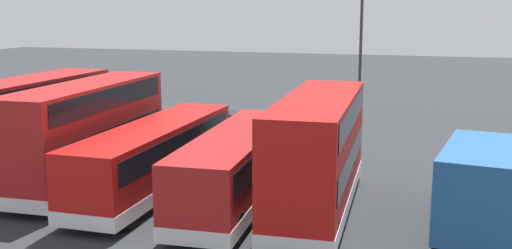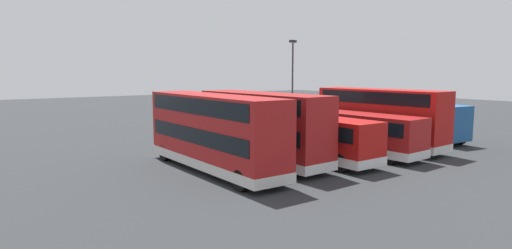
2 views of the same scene
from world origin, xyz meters
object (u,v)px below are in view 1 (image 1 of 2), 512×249
Objects in this scene: bus_double_decker_fifth at (19,126)px; lamp_post_tall at (360,59)px; bus_single_deck_third at (156,155)px; waste_bin_yellow at (324,133)px; car_hatchback_silver at (223,124)px; box_truck_blue at (483,183)px; bus_double_decker_fourth at (88,130)px; bus_single_deck_second at (238,165)px; bus_double_decker_near_end at (318,151)px.

bus_double_decker_fifth is 1.35× the size of lamp_post_tall.
waste_bin_yellow is (-4.96, -12.29, -1.15)m from bus_single_deck_third.
box_truck_blue is at bearing 139.14° from car_hatchback_silver.
bus_double_decker_fourth is at bearing -178.95° from bus_double_decker_fifth.
car_hatchback_silver is at bearing -100.05° from bus_double_decker_fourth.
bus_double_decker_fourth is 12.03m from car_hatchback_silver.
bus_double_decker_fifth reaches higher than box_truck_blue.
lamp_post_tall reaches higher than car_hatchback_silver.
bus_double_decker_fifth reaches higher than bus_single_deck_second.
car_hatchback_silver is (-5.69, -11.78, -1.75)m from bus_double_decker_fifth.
lamp_post_tall reaches higher than bus_double_decker_fifth.
bus_double_decker_fourth is (7.33, -0.79, 0.83)m from bus_single_deck_second.
bus_single_deck_second is 0.95× the size of bus_single_deck_third.
bus_single_deck_third reaches higher than waste_bin_yellow.
lamp_post_tall is 5.73m from waste_bin_yellow.
bus_single_deck_third is 1.33× the size of lamp_post_tall.
bus_single_deck_third is at bearing -2.69° from box_truck_blue.
box_truck_blue reaches higher than waste_bin_yellow.
box_truck_blue is at bearing 177.80° from bus_double_decker_fifth.
bus_double_decker_fifth is at bearing 1.05° from bus_double_decker_fourth.
bus_double_decker_fifth is 17.18m from waste_bin_yellow.
car_hatchback_silver is at bearing -55.82° from bus_double_decker_near_end.
bus_double_decker_near_end is at bearing 175.48° from bus_double_decker_fourth.
bus_double_decker_fourth is at bearing 41.99° from lamp_post_tall.
waste_bin_yellow is (2.22, -12.91, -1.97)m from bus_double_decker_near_end.
bus_single_deck_third is 12.75m from lamp_post_tall.
car_hatchback_silver is (14.52, -12.56, -1.01)m from box_truck_blue.
bus_double_decker_fifth is 1.54× the size of box_truck_blue.
lamp_post_tall reaches higher than bus_double_decker_fourth.
bus_double_decker_fourth is at bearing -3.72° from bus_single_deck_third.
lamp_post_tall is at bearing -107.95° from bus_single_deck_second.
bus_double_decker_near_end is 0.88× the size of bus_double_decker_fifth.
bus_double_decker_fifth is 12.58× the size of waste_bin_yellow.
bus_single_deck_second is at bearing -0.31° from box_truck_blue.
car_hatchback_silver is at bearing -67.21° from bus_single_deck_second.
bus_double_decker_fourth is 14.66m from lamp_post_tall.
waste_bin_yellow is at bearing -46.18° from lamp_post_tall.
lamp_post_tall is at bearing -145.87° from bus_double_decker_fifth.
bus_single_deck_second is 1.05× the size of bus_double_decker_fourth.
bus_double_decker_fifth is at bearing -1.28° from bus_single_deck_third.
waste_bin_yellow is (2.33, -2.43, -4.64)m from lamp_post_tall.
bus_double_decker_near_end reaches higher than box_truck_blue.
box_truck_blue is at bearing 122.47° from waste_bin_yellow.
bus_double_decker_near_end is 6.04m from box_truck_blue.
waste_bin_yellow is at bearing -176.80° from car_hatchback_silver.
bus_single_deck_second is (3.27, -0.05, -0.82)m from bus_double_decker_near_end.
bus_double_decker_fifth is 13.20m from car_hatchback_silver.
car_hatchback_silver is 4.55× the size of waste_bin_yellow.
bus_double_decker_near_end and bus_double_decker_fifth have the same top height.
lamp_post_tall is (-7.29, -9.87, 3.49)m from bus_single_deck_third.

